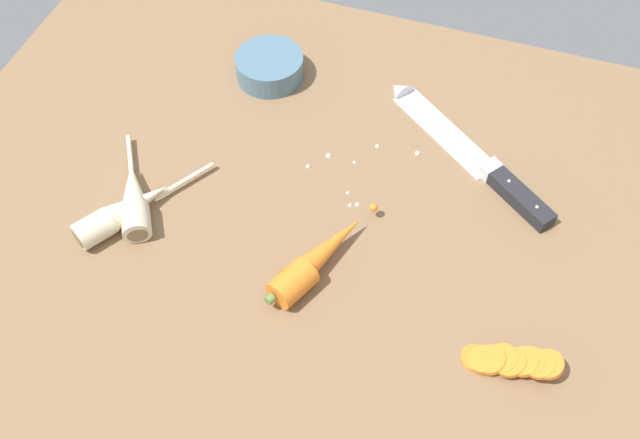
# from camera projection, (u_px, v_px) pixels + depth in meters

# --- Properties ---
(ground_plane) EXTENTS (1.20, 0.90, 0.04)m
(ground_plane) POSITION_uv_depth(u_px,v_px,m) (324.00, 223.00, 1.04)
(ground_plane) COLOR brown
(chefs_knife) EXTENTS (0.30, 0.23, 0.04)m
(chefs_knife) POSITION_uv_depth(u_px,v_px,m) (463.00, 147.00, 1.09)
(chefs_knife) COLOR silver
(chefs_knife) RESTS_ON ground_plane
(whole_carrot) EXTENTS (0.11, 0.19, 0.04)m
(whole_carrot) POSITION_uv_depth(u_px,v_px,m) (315.00, 259.00, 0.95)
(whole_carrot) COLOR orange
(whole_carrot) RESTS_ON ground_plane
(parsnip_front) EXTENTS (0.14, 0.20, 0.04)m
(parsnip_front) POSITION_uv_depth(u_px,v_px,m) (124.00, 212.00, 1.00)
(parsnip_front) COLOR beige
(parsnip_front) RESTS_ON ground_plane
(parsnip_mid_left) EXTENTS (0.12, 0.18, 0.04)m
(parsnip_mid_left) POSITION_uv_depth(u_px,v_px,m) (134.00, 199.00, 1.01)
(parsnip_mid_left) COLOR beige
(parsnip_mid_left) RESTS_ON ground_plane
(carrot_slice_stack) EXTENTS (0.12, 0.05, 0.04)m
(carrot_slice_stack) POSITION_uv_depth(u_px,v_px,m) (511.00, 361.00, 0.88)
(carrot_slice_stack) COLOR orange
(carrot_slice_stack) RESTS_ON ground_plane
(prep_bowl) EXTENTS (0.11, 0.11, 0.04)m
(prep_bowl) POSITION_uv_depth(u_px,v_px,m) (270.00, 66.00, 1.17)
(prep_bowl) COLOR slate
(prep_bowl) RESTS_ON ground_plane
(mince_crumbs) EXTENTS (0.16, 0.13, 0.01)m
(mince_crumbs) POSITION_uv_depth(u_px,v_px,m) (360.00, 166.00, 1.07)
(mince_crumbs) COLOR silver
(mince_crumbs) RESTS_ON ground_plane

